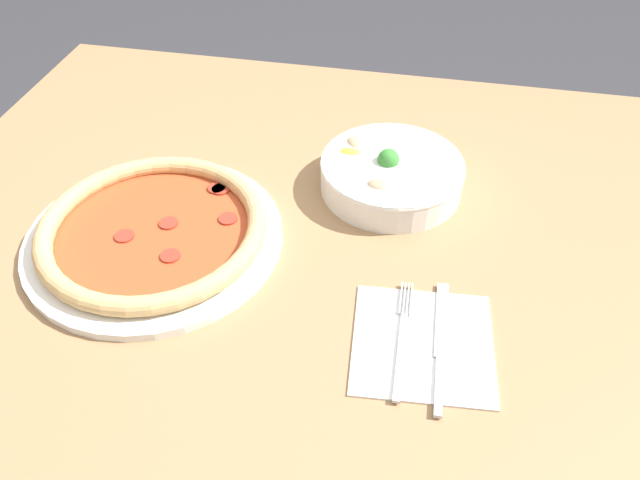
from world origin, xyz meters
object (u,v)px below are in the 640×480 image
object	(u,v)px
pizza	(153,231)
knife	(440,350)
bowl	(392,173)
fork	(402,339)

from	to	relation	value
pizza	knife	bearing A→B (deg)	-16.04
bowl	fork	bearing A→B (deg)	-80.69
bowl	fork	distance (m)	0.29
pizza	knife	xyz separation A→B (m)	(0.39, -0.11, -0.01)
fork	bowl	bearing A→B (deg)	7.85
bowl	knife	xyz separation A→B (m)	(0.09, -0.29, -0.02)
fork	knife	distance (m)	0.05
pizza	fork	xyz separation A→B (m)	(0.35, -0.11, -0.01)
bowl	knife	world-z (taller)	bowl
pizza	bowl	xyz separation A→B (m)	(0.30, 0.18, 0.01)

